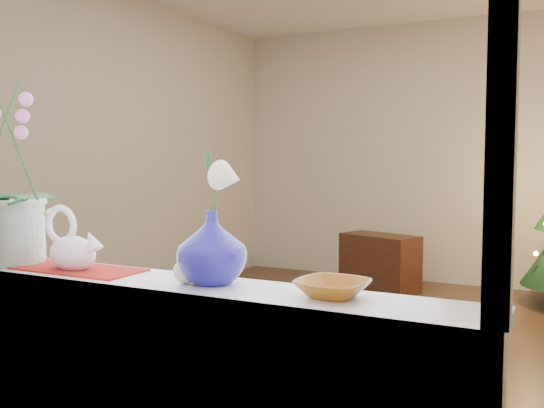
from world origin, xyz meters
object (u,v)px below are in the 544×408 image
(blue_vase, at_px, (212,242))
(paperweight, at_px, (186,272))
(swan, at_px, (72,240))
(amber_dish, at_px, (333,289))
(orchid_pot, at_px, (8,158))
(side_table, at_px, (380,263))

(blue_vase, xyz_separation_m, paperweight, (-0.07, -0.04, -0.09))
(swan, bearing_deg, amber_dish, -0.86)
(swan, xyz_separation_m, paperweight, (0.46, -0.01, -0.07))
(swan, bearing_deg, orchid_pot, 177.69)
(side_table, bearing_deg, amber_dish, -55.04)
(paperweight, bearing_deg, side_table, 99.21)
(blue_vase, bearing_deg, paperweight, -148.64)
(orchid_pot, bearing_deg, amber_dish, 1.48)
(side_table, bearing_deg, blue_vase, -60.05)
(orchid_pot, bearing_deg, paperweight, -0.44)
(blue_vase, bearing_deg, amber_dish, -0.56)
(amber_dish, bearing_deg, orchid_pot, -178.52)
(swan, height_order, side_table, swan)
(orchid_pot, height_order, blue_vase, orchid_pot)
(swan, xyz_separation_m, blue_vase, (0.53, 0.03, 0.02))
(swan, distance_m, paperweight, 0.47)
(paperweight, height_order, side_table, paperweight)
(paperweight, xyz_separation_m, side_table, (-0.69, 4.23, -0.68))
(swan, relative_size, paperweight, 3.29)
(swan, height_order, blue_vase, blue_vase)
(orchid_pot, xyz_separation_m, swan, (0.30, 0.00, -0.27))
(blue_vase, relative_size, side_table, 0.34)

